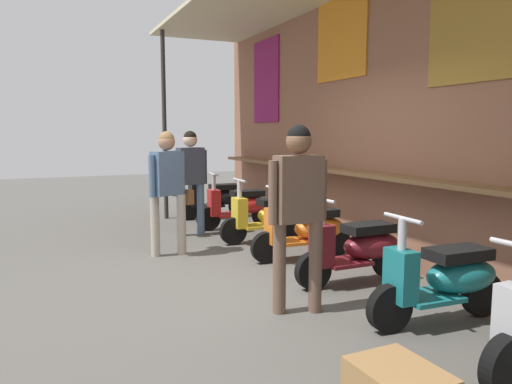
{
  "coord_description": "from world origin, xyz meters",
  "views": [
    {
      "loc": [
        4.76,
        -2.1,
        1.65
      ],
      "look_at": [
        -1.86,
        0.92,
        0.75
      ],
      "focal_mm": 34.02,
      "sensor_mm": 36.0,
      "label": 1
    }
  ],
  "objects_px": {
    "scooter_teal": "(446,279)",
    "shopper_browsing": "(168,181)",
    "scooter_black": "(219,198)",
    "scooter_maroon": "(359,248)",
    "shopper_passing": "(298,198)",
    "shopper_with_handbag": "(190,172)",
    "scooter_red": "(241,206)",
    "scooter_orange": "(308,230)",
    "scooter_yellow": "(269,216)"
  },
  "relations": [
    {
      "from": "scooter_red",
      "to": "shopper_with_handbag",
      "type": "xyz_separation_m",
      "value": [
        0.19,
        -0.95,
        0.63
      ]
    },
    {
      "from": "scooter_black",
      "to": "scooter_maroon",
      "type": "distance_m",
      "value": 4.47
    },
    {
      "from": "scooter_black",
      "to": "scooter_teal",
      "type": "bearing_deg",
      "value": 90.88
    },
    {
      "from": "scooter_yellow",
      "to": "shopper_with_handbag",
      "type": "bearing_deg",
      "value": -42.86
    },
    {
      "from": "shopper_with_handbag",
      "to": "scooter_teal",
      "type": "bearing_deg",
      "value": 3.98
    },
    {
      "from": "scooter_teal",
      "to": "shopper_browsing",
      "type": "height_order",
      "value": "shopper_browsing"
    },
    {
      "from": "shopper_browsing",
      "to": "shopper_passing",
      "type": "xyz_separation_m",
      "value": [
        2.55,
        0.53,
        0.05
      ]
    },
    {
      "from": "shopper_browsing",
      "to": "shopper_passing",
      "type": "bearing_deg",
      "value": 168.96
    },
    {
      "from": "shopper_with_handbag",
      "to": "shopper_passing",
      "type": "relative_size",
      "value": 0.97
    },
    {
      "from": "scooter_black",
      "to": "scooter_orange",
      "type": "height_order",
      "value": "same"
    },
    {
      "from": "scooter_maroon",
      "to": "shopper_browsing",
      "type": "xyz_separation_m",
      "value": [
        -2.05,
        -1.59,
        0.62
      ]
    },
    {
      "from": "scooter_yellow",
      "to": "shopper_passing",
      "type": "height_order",
      "value": "shopper_passing"
    },
    {
      "from": "scooter_maroon",
      "to": "scooter_teal",
      "type": "bearing_deg",
      "value": 89.89
    },
    {
      "from": "scooter_black",
      "to": "scooter_orange",
      "type": "distance_m",
      "value": 3.37
    },
    {
      "from": "scooter_orange",
      "to": "shopper_with_handbag",
      "type": "height_order",
      "value": "shopper_with_handbag"
    },
    {
      "from": "scooter_red",
      "to": "scooter_yellow",
      "type": "xyz_separation_m",
      "value": [
        1.11,
        0.0,
        0.0
      ]
    },
    {
      "from": "scooter_maroon",
      "to": "shopper_passing",
      "type": "bearing_deg",
      "value": 25.26
    },
    {
      "from": "scooter_orange",
      "to": "scooter_maroon",
      "type": "height_order",
      "value": "same"
    },
    {
      "from": "scooter_yellow",
      "to": "shopper_with_handbag",
      "type": "distance_m",
      "value": 1.47
    },
    {
      "from": "scooter_maroon",
      "to": "scooter_teal",
      "type": "distance_m",
      "value": 1.24
    },
    {
      "from": "scooter_teal",
      "to": "shopper_passing",
      "type": "xyz_separation_m",
      "value": [
        -0.74,
        -1.05,
        0.67
      ]
    },
    {
      "from": "scooter_teal",
      "to": "shopper_with_handbag",
      "type": "bearing_deg",
      "value": -74.69
    },
    {
      "from": "scooter_yellow",
      "to": "shopper_browsing",
      "type": "distance_m",
      "value": 1.71
    },
    {
      "from": "scooter_red",
      "to": "scooter_orange",
      "type": "height_order",
      "value": "same"
    },
    {
      "from": "scooter_black",
      "to": "scooter_teal",
      "type": "xyz_separation_m",
      "value": [
        5.71,
        -0.0,
        0.0
      ]
    },
    {
      "from": "scooter_teal",
      "to": "shopper_with_handbag",
      "type": "xyz_separation_m",
      "value": [
        -4.41,
        -0.95,
        0.63
      ]
    },
    {
      "from": "scooter_maroon",
      "to": "scooter_teal",
      "type": "height_order",
      "value": "same"
    },
    {
      "from": "scooter_maroon",
      "to": "shopper_with_handbag",
      "type": "bearing_deg",
      "value": -73.32
    },
    {
      "from": "scooter_orange",
      "to": "shopper_browsing",
      "type": "height_order",
      "value": "shopper_browsing"
    },
    {
      "from": "scooter_yellow",
      "to": "shopper_passing",
      "type": "xyz_separation_m",
      "value": [
        2.74,
        -1.05,
        0.67
      ]
    },
    {
      "from": "scooter_orange",
      "to": "scooter_teal",
      "type": "bearing_deg",
      "value": 93.29
    },
    {
      "from": "scooter_yellow",
      "to": "scooter_orange",
      "type": "bearing_deg",
      "value": 91.24
    },
    {
      "from": "scooter_teal",
      "to": "shopper_with_handbag",
      "type": "height_order",
      "value": "shopper_with_handbag"
    },
    {
      "from": "scooter_black",
      "to": "shopper_passing",
      "type": "distance_m",
      "value": 5.12
    },
    {
      "from": "scooter_black",
      "to": "shopper_passing",
      "type": "xyz_separation_m",
      "value": [
        4.97,
        -1.05,
        0.67
      ]
    },
    {
      "from": "scooter_orange",
      "to": "scooter_teal",
      "type": "xyz_separation_m",
      "value": [
        2.34,
        0.0,
        0.0
      ]
    },
    {
      "from": "scooter_black",
      "to": "scooter_red",
      "type": "relative_size",
      "value": 1.0
    },
    {
      "from": "scooter_black",
      "to": "shopper_passing",
      "type": "bearing_deg",
      "value": 78.91
    },
    {
      "from": "scooter_red",
      "to": "shopper_passing",
      "type": "relative_size",
      "value": 0.82
    },
    {
      "from": "scooter_yellow",
      "to": "scooter_teal",
      "type": "distance_m",
      "value": 3.48
    },
    {
      "from": "shopper_browsing",
      "to": "scooter_black",
      "type": "bearing_deg",
      "value": -56.13
    },
    {
      "from": "scooter_black",
      "to": "scooter_yellow",
      "type": "xyz_separation_m",
      "value": [
        2.23,
        -0.0,
        0.0
      ]
    },
    {
      "from": "scooter_maroon",
      "to": "shopper_passing",
      "type": "xyz_separation_m",
      "value": [
        0.5,
        -1.05,
        0.67
      ]
    },
    {
      "from": "scooter_teal",
      "to": "shopper_with_handbag",
      "type": "distance_m",
      "value": 4.55
    },
    {
      "from": "scooter_red",
      "to": "scooter_maroon",
      "type": "height_order",
      "value": "same"
    },
    {
      "from": "scooter_maroon",
      "to": "shopper_with_handbag",
      "type": "xyz_separation_m",
      "value": [
        -3.17,
        -0.95,
        0.63
      ]
    },
    {
      "from": "scooter_maroon",
      "to": "shopper_passing",
      "type": "height_order",
      "value": "shopper_passing"
    },
    {
      "from": "scooter_yellow",
      "to": "scooter_orange",
      "type": "xyz_separation_m",
      "value": [
        1.14,
        -0.0,
        0.0
      ]
    },
    {
      "from": "scooter_orange",
      "to": "shopper_browsing",
      "type": "bearing_deg",
      "value": -27.63
    },
    {
      "from": "scooter_orange",
      "to": "shopper_passing",
      "type": "height_order",
      "value": "shopper_passing"
    }
  ]
}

